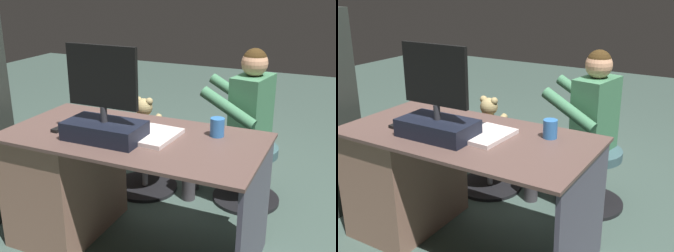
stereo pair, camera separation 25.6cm
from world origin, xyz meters
TOP-DOWN VIEW (x-y plane):
  - ground_plane at (0.00, 0.00)m, footprint 10.00×10.00m
  - desk at (0.39, 0.34)m, footprint 1.45×0.73m
  - monitor at (0.11, 0.45)m, footprint 0.42×0.24m
  - keyboard at (0.05, 0.25)m, footprint 0.42×0.14m
  - computer_mouse at (0.38, 0.24)m, footprint 0.06×0.10m
  - cup at (-0.43, 0.16)m, footprint 0.08×0.08m
  - tv_remote at (0.42, 0.42)m, footprint 0.06×0.15m
  - notebook_binder at (-0.13, 0.33)m, footprint 0.24×0.31m
  - office_chair_teddy at (0.29, -0.34)m, footprint 0.49×0.49m
  - teddy_bear at (0.29, -0.35)m, footprint 0.21×0.21m
  - visitor_chair at (-0.47, -0.47)m, footprint 0.48×0.48m
  - person at (-0.37, -0.46)m, footprint 0.59×0.53m

SIDE VIEW (x-z plane):
  - ground_plane at x=0.00m, z-range 0.00..0.00m
  - office_chair_teddy at x=0.29m, z-range 0.04..0.46m
  - visitor_chair at x=-0.47m, z-range 0.04..0.46m
  - desk at x=0.39m, z-range 0.02..0.73m
  - teddy_bear at x=0.29m, z-range 0.41..0.71m
  - person at x=-0.37m, z-range 0.08..1.19m
  - tv_remote at x=0.42m, z-range 0.71..0.73m
  - keyboard at x=0.05m, z-range 0.71..0.73m
  - notebook_binder at x=-0.13m, z-range 0.71..0.74m
  - computer_mouse at x=0.38m, z-range 0.71..0.75m
  - cup at x=-0.43m, z-range 0.71..0.81m
  - monitor at x=0.11m, z-range 0.59..1.09m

